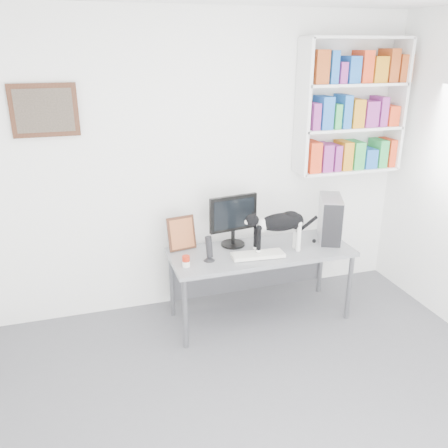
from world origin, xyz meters
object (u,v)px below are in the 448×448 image
(pc_tower, at_px, (330,219))
(bookshelf, at_px, (351,107))
(desk, at_px, (260,284))
(keyboard, at_px, (258,255))
(soup_can, at_px, (186,261))
(leaning_print, at_px, (181,233))
(cat, at_px, (279,232))
(monitor, at_px, (233,220))
(speaker, at_px, (209,248))

(pc_tower, bearing_deg, bookshelf, 68.96)
(desk, distance_m, pc_tower, 0.89)
(keyboard, xyz_separation_m, soup_can, (-0.63, -0.01, 0.03))
(leaning_print, height_order, soup_can, leaning_print)
(desk, xyz_separation_m, cat, (0.13, -0.07, 0.53))
(monitor, relative_size, keyboard, 1.06)
(leaning_print, bearing_deg, keyboard, -40.95)
(keyboard, xyz_separation_m, speaker, (-0.42, 0.04, 0.10))
(desk, bearing_deg, pc_tower, 4.11)
(monitor, bearing_deg, keyboard, -75.18)
(leaning_print, bearing_deg, cat, -31.18)
(keyboard, distance_m, soup_can, 0.63)
(monitor, distance_m, soup_can, 0.63)
(soup_can, bearing_deg, speaker, 14.66)
(desk, bearing_deg, cat, -28.68)
(monitor, bearing_deg, bookshelf, 0.72)
(keyboard, relative_size, cat, 0.75)
(bookshelf, xyz_separation_m, speaker, (-1.51, -0.45, -1.06))
(speaker, bearing_deg, leaning_print, 98.08)
(leaning_print, distance_m, soup_can, 0.38)
(bookshelf, relative_size, speaker, 5.47)
(speaker, height_order, leaning_print, leaning_print)
(bookshelf, height_order, cat, bookshelf)
(monitor, xyz_separation_m, keyboard, (0.13, -0.30, -0.22))
(bookshelf, distance_m, pc_tower, 1.07)
(leaning_print, bearing_deg, pc_tower, -17.58)
(desk, relative_size, cat, 2.67)
(bookshelf, height_order, soup_can, bookshelf)
(pc_tower, bearing_deg, desk, -152.03)
(monitor, xyz_separation_m, leaning_print, (-0.46, 0.05, -0.08))
(leaning_print, xyz_separation_m, cat, (0.80, -0.31, 0.03))
(bookshelf, bearing_deg, leaning_print, -175.37)
(monitor, relative_size, speaker, 2.13)
(cat, bearing_deg, speaker, -179.85)
(desk, bearing_deg, monitor, 137.31)
(keyboard, bearing_deg, cat, 16.21)
(pc_tower, height_order, cat, pc_tower)
(speaker, xyz_separation_m, soup_can, (-0.21, -0.06, -0.07))
(leaning_print, bearing_deg, monitor, -16.60)
(keyboard, relative_size, pc_tower, 1.10)
(desk, xyz_separation_m, leaning_print, (-0.67, 0.24, 0.49))
(keyboard, bearing_deg, desk, 60.97)
(bookshelf, height_order, keyboard, bookshelf)
(keyboard, distance_m, speaker, 0.44)
(leaning_print, xyz_separation_m, soup_can, (-0.04, -0.37, -0.11))
(monitor, height_order, speaker, monitor)
(monitor, distance_m, speaker, 0.41)
(leaning_print, relative_size, cat, 0.51)
(keyboard, xyz_separation_m, leaning_print, (-0.59, 0.35, 0.14))
(desk, height_order, leaning_print, leaning_print)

